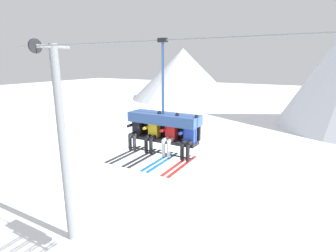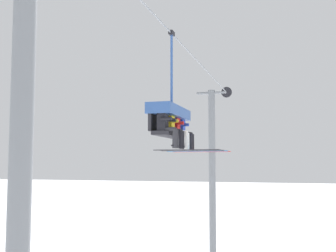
% 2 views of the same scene
% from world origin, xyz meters
% --- Properties ---
extents(mountain_peak_west, '(23.41, 23.41, 11.45)m').
position_xyz_m(mountain_peak_west, '(-24.06, 48.02, 5.72)').
color(mountain_peak_west, silver).
rests_on(mountain_peak_west, ground_plane).
extents(lift_tower_near, '(0.36, 1.88, 9.30)m').
position_xyz_m(lift_tower_near, '(-6.53, -0.02, 4.82)').
color(lift_tower_near, slate).
rests_on(lift_tower_near, ground_plane).
extents(lift_cable, '(18.30, 0.05, 0.05)m').
position_xyz_m(lift_cable, '(1.62, -0.80, 9.02)').
color(lift_cable, slate).
extents(chairlift_chair, '(2.26, 0.74, 3.33)m').
position_xyz_m(chairlift_chair, '(-0.84, -0.73, 6.62)').
color(chairlift_chair, '#232328').
extents(skier_black, '(0.46, 1.70, 1.23)m').
position_xyz_m(skier_black, '(-1.75, -0.95, 6.31)').
color(skier_black, black).
extents(skier_yellow, '(0.48, 1.70, 1.34)m').
position_xyz_m(skier_yellow, '(-1.14, -0.94, 6.33)').
color(skier_yellow, yellow).
extents(skier_red, '(0.48, 1.70, 1.34)m').
position_xyz_m(skier_red, '(-0.53, -0.94, 6.33)').
color(skier_red, red).
extents(skier_blue, '(0.48, 1.70, 1.34)m').
position_xyz_m(skier_blue, '(0.08, -0.94, 6.33)').
color(skier_blue, '#2847B7').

